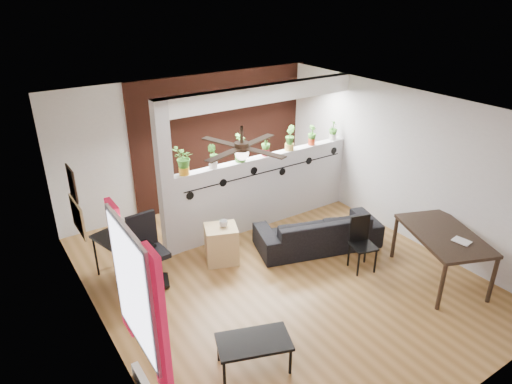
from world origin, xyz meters
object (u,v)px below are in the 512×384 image
potted_plant_6 (333,130)px  office_chair (148,255)px  dining_table (444,238)px  cube_shelf (221,244)px  cup (223,224)px  potted_plant_0 (183,160)px  folding_chair (361,238)px  computer_desk (122,244)px  potted_plant_2 (240,147)px  coffee_table (254,343)px  potted_plant_5 (312,135)px  sofa (318,231)px  ceiling_fan (242,149)px  potted_plant_4 (290,137)px  potted_plant_1 (213,156)px  potted_plant_3 (266,145)px

potted_plant_6 → office_chair: bearing=-171.4°
dining_table → potted_plant_6: bearing=82.6°
cube_shelf → cup: size_ratio=4.56×
potted_plant_0 → folding_chair: potted_plant_0 is taller
potted_plant_6 → computer_desk: size_ratio=0.36×
potted_plant_2 → coffee_table: 3.51m
potted_plant_2 → office_chair: 2.37m
potted_plant_0 → cube_shelf: (0.26, -0.68, -1.28)m
potted_plant_5 → cube_shelf: potted_plant_5 is taller
cube_shelf → office_chair: size_ratio=0.56×
sofa → cup: 1.67m
ceiling_fan → sofa: (1.87, 0.61, -2.02)m
cup → folding_chair: 2.17m
potted_plant_5 → potted_plant_6: 0.53m
sofa → office_chair: (-2.79, 0.57, 0.19)m
potted_plant_4 → potted_plant_1: bearing=180.0°
ceiling_fan → potted_plant_0: ceiling_fan is taller
ceiling_fan → cube_shelf: bearing=76.1°
potted_plant_4 → office_chair: bearing=-168.5°
potted_plant_0 → potted_plant_3: 1.58m
cup → folding_chair: bearing=-38.6°
potted_plant_6 → sofa: potted_plant_6 is taller
cup → computer_desk: 1.56m
potted_plant_2 → cube_shelf: potted_plant_2 is taller
potted_plant_6 → cup: (-2.85, -0.68, -0.88)m
potted_plant_4 → potted_plant_5: bearing=0.0°
ceiling_fan → dining_table: ceiling_fan is taller
potted_plant_5 → ceiling_fan: bearing=-145.8°
potted_plant_5 → office_chair: bearing=-170.2°
potted_plant_3 → dining_table: 3.27m
cup → office_chair: 1.26m
ceiling_fan → folding_chair: bearing=-6.6°
folding_chair → cup: bearing=141.4°
cup → dining_table: 3.34m
folding_chair → coffee_table: (-2.55, -0.83, -0.16)m
coffee_table → folding_chair: bearing=18.0°
potted_plant_2 → potted_plant_4: 1.05m
ceiling_fan → sofa: bearing=18.1°
potted_plant_4 → cube_shelf: bearing=-159.8°
potted_plant_2 → ceiling_fan: bearing=-120.8°
potted_plant_3 → potted_plant_4: bearing=0.0°
potted_plant_0 → potted_plant_5: potted_plant_0 is taller
potted_plant_5 → cup: (-2.33, -0.68, -0.88)m
cup → coffee_table: 2.36m
potted_plant_0 → cup: (0.31, -0.68, -0.92)m
computer_desk → folding_chair: bearing=-27.8°
potted_plant_6 → cup: bearing=-166.6°
sofa → cube_shelf: size_ratio=3.21×
potted_plant_1 → potted_plant_6: size_ratio=1.02×
potted_plant_6 → folding_chair: 2.56m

